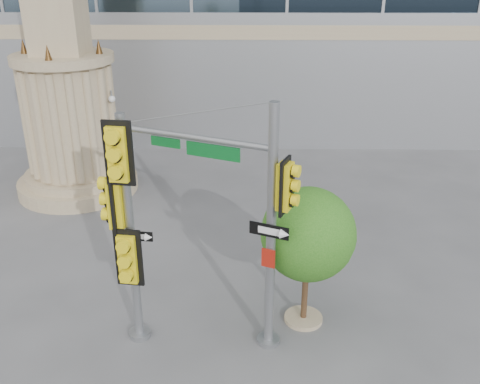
{
  "coord_description": "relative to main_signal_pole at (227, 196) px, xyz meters",
  "views": [
    {
      "loc": [
        0.48,
        -9.58,
        8.15
      ],
      "look_at": [
        0.26,
        2.0,
        3.04
      ],
      "focal_mm": 40.0,
      "sensor_mm": 36.0,
      "label": 1
    }
  ],
  "objects": [
    {
      "name": "secondary_signal_pole",
      "position": [
        -2.13,
        -0.34,
        -0.35
      ],
      "size": [
        0.93,
        0.76,
        5.37
      ],
      "rotation": [
        0.0,
        0.0,
        -0.12
      ],
      "color": "slate",
      "rests_on": "ground"
    },
    {
      "name": "street_tree",
      "position": [
        1.86,
        0.45,
        -1.22
      ],
      "size": [
        2.23,
        2.18,
        3.47
      ],
      "color": "tan",
      "rests_on": "ground"
    },
    {
      "name": "monument",
      "position": [
        -6.0,
        8.28,
        2.01
      ],
      "size": [
        4.4,
        4.4,
        16.6
      ],
      "color": "tan",
      "rests_on": "ground"
    },
    {
      "name": "main_signal_pole",
      "position": [
        0.0,
        0.0,
        0.0
      ],
      "size": [
        4.14,
        2.05,
        5.65
      ],
      "rotation": [
        0.0,
        0.0,
        -0.4
      ],
      "color": "slate",
      "rests_on": "ground"
    },
    {
      "name": "ground",
      "position": [
        -0.0,
        -0.72,
        -3.5
      ],
      "size": [
        120.0,
        120.0,
        0.0
      ],
      "primitive_type": "plane",
      "color": "#545456",
      "rests_on": "ground"
    }
  ]
}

